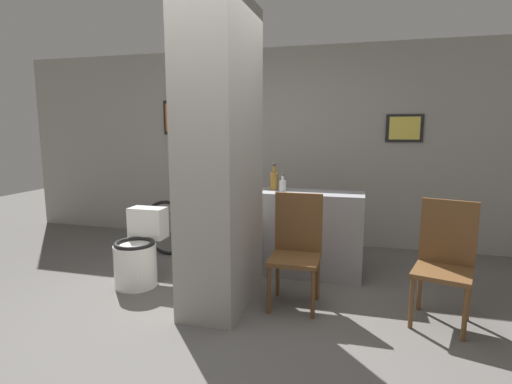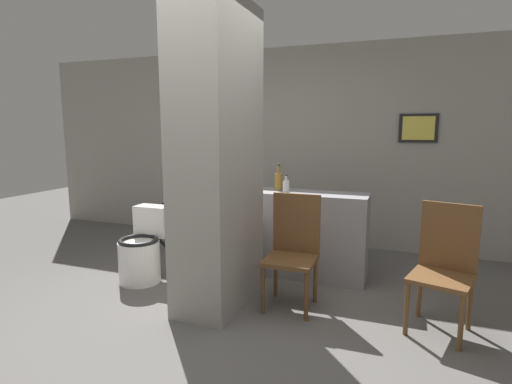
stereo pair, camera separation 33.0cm
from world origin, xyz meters
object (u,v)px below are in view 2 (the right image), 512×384
object	(u,v)px
toilet	(143,251)
bottle_tall	(279,180)
bicycle	(216,229)
chair_near_pillar	(293,247)
chair_by_doorway	(444,264)

from	to	relation	value
toilet	bottle_tall	world-z (taller)	bottle_tall
toilet	bicycle	world-z (taller)	toilet
toilet	chair_near_pillar	size ratio (longest dim) A/B	0.76
chair_by_doorway	chair_near_pillar	bearing A→B (deg)	-164.88
toilet	bottle_tall	size ratio (longest dim) A/B	2.56
bottle_tall	toilet	bearing A→B (deg)	-147.05
bicycle	bottle_tall	world-z (taller)	bottle_tall
toilet	chair_near_pillar	distance (m)	1.60
chair_by_doorway	bottle_tall	distance (m)	1.85
chair_by_doorway	bicycle	world-z (taller)	chair_by_doorway
bicycle	chair_near_pillar	bearing A→B (deg)	-37.95
toilet	chair_by_doorway	bearing A→B (deg)	-1.02
chair_by_doorway	bicycle	bearing A→B (deg)	174.45
bottle_tall	chair_by_doorway	bearing A→B (deg)	-27.72
toilet	chair_by_doorway	world-z (taller)	chair_by_doorway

